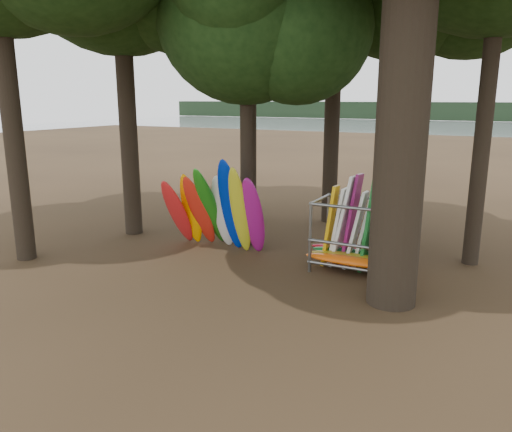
% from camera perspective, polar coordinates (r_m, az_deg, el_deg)
% --- Properties ---
extents(ground, '(120.00, 120.00, 0.00)m').
position_cam_1_polar(ground, '(14.00, -1.69, -6.98)').
color(ground, '#47331E').
rests_on(ground, ground).
extents(lake, '(160.00, 160.00, 0.00)m').
position_cam_1_polar(lake, '(71.93, 22.37, 8.46)').
color(lake, gray).
rests_on(lake, ground).
extents(far_shore, '(160.00, 4.00, 4.00)m').
position_cam_1_polar(far_shore, '(121.68, 24.72, 10.79)').
color(far_shore, black).
rests_on(far_shore, ground).
extents(oak_5, '(6.43, 6.43, 10.23)m').
position_cam_1_polar(oak_5, '(16.54, -1.21, 22.20)').
color(oak_5, black).
rests_on(oak_5, ground).
extents(kayak_row, '(3.61, 2.08, 3.19)m').
position_cam_1_polar(kayak_row, '(16.19, -4.60, 0.65)').
color(kayak_row, red).
rests_on(kayak_row, ground).
extents(storage_rack, '(3.13, 1.52, 2.88)m').
position_cam_1_polar(storage_rack, '(14.57, 11.57, -2.45)').
color(storage_rack, slate).
rests_on(storage_rack, ground).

